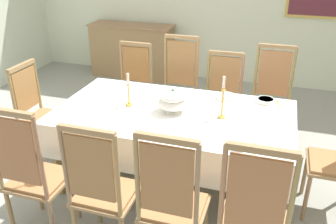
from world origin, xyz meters
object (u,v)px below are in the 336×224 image
object	(u,v)px
chair_north_a	(133,86)
bowl_far_left	(226,96)
spoon_secondary	(278,102)
candlestick_west	(129,93)
dining_table	(174,119)
chair_head_west	(40,112)
chair_north_c	(222,97)
bowl_near_left	(240,143)
soup_tureen	(173,100)
candlestick_east	(223,101)
spoon_primary	(255,146)
bowl_near_right	(266,100)
chair_north_d	(271,99)
chair_north_b	(178,88)
chair_south_b	(102,188)
chair_south_d	(254,218)
sideboard	(132,51)
chair_south_c	(172,202)
chair_south_a	(33,173)

from	to	relation	value
chair_north_a	bowl_far_left	size ratio (longest dim) A/B	5.83
spoon_secondary	chair_north_a	bearing A→B (deg)	157.02
chair_north_a	candlestick_west	bearing A→B (deg)	111.13
dining_table	chair_head_west	world-z (taller)	chair_head_west
chair_north_c	bowl_near_left	size ratio (longest dim) A/B	6.19
chair_north_a	soup_tureen	xyz separation A→B (m)	(0.81, -0.99, 0.32)
candlestick_east	spoon_primary	size ratio (longest dim) A/B	2.15
bowl_near_right	bowl_far_left	world-z (taller)	bowl_far_left
chair_north_d	bowl_near_left	distance (m)	1.46
chair_north_b	chair_south_b	bearing A→B (deg)	90.00
soup_tureen	spoon_secondary	bearing A→B (deg)	28.16
chair_north_d	chair_head_west	distance (m)	2.50
chair_south_d	sideboard	world-z (taller)	chair_south_d
chair_south_d	chair_head_west	distance (m)	2.50
candlestick_west	spoon_primary	bearing A→B (deg)	-18.97
spoon_primary	candlestick_east	bearing A→B (deg)	124.37
chair_south_c	bowl_near_right	world-z (taller)	chair_south_c
dining_table	chair_south_b	world-z (taller)	chair_south_b
candlestick_west	spoon_primary	distance (m)	1.28
dining_table	chair_north_c	distance (m)	1.04
chair_north_d	soup_tureen	xyz separation A→B (m)	(-0.84, -0.99, 0.29)
dining_table	bowl_near_left	size ratio (longest dim) A/B	12.43
candlestick_east	candlestick_west	bearing A→B (deg)	180.00
chair_south_b	bowl_far_left	size ratio (longest dim) A/B	6.11
candlestick_east	spoon_secondary	bearing A→B (deg)	46.51
bowl_far_left	spoon_secondary	world-z (taller)	bowl_far_left
chair_south_a	chair_north_d	size ratio (longest dim) A/B	1.00
chair_south_d	soup_tureen	distance (m)	1.33
soup_tureen	spoon_secondary	world-z (taller)	soup_tureen
chair_south_b	chair_north_d	distance (m)	2.25
chair_south_a	candlestick_west	world-z (taller)	chair_south_a
candlestick_east	chair_south_a	bearing A→B (deg)	-141.70
candlestick_east	chair_north_d	bearing A→B (deg)	68.54
chair_south_b	candlestick_west	size ratio (longest dim) A/B	3.56
dining_table	candlestick_east	world-z (taller)	candlestick_east
soup_tureen	candlestick_east	xyz separation A→B (m)	(0.45, 0.00, 0.05)
chair_north_a	bowl_far_left	xyz separation A→B (m)	(1.23, -0.55, 0.24)
chair_south_a	sideboard	distance (m)	3.87
dining_table	candlestick_west	world-z (taller)	candlestick_west
dining_table	chair_north_b	world-z (taller)	chair_north_b
chair_south_b	soup_tureen	size ratio (longest dim) A/B	4.14
bowl_far_left	chair_south_a	bearing A→B (deg)	-130.68
chair_south_b	chair_south_c	bearing A→B (deg)	-0.20
chair_south_a	spoon_secondary	distance (m)	2.27
soup_tureen	bowl_near_right	xyz separation A→B (m)	(0.79, 0.46, -0.08)
chair_north_b	soup_tureen	distance (m)	1.06
chair_south_d	chair_north_d	xyz separation A→B (m)	(0.00, 1.99, -0.00)
chair_north_b	bowl_near_right	distance (m)	1.17
soup_tureen	bowl_near_right	distance (m)	0.92
chair_south_b	chair_north_d	world-z (taller)	chair_north_d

